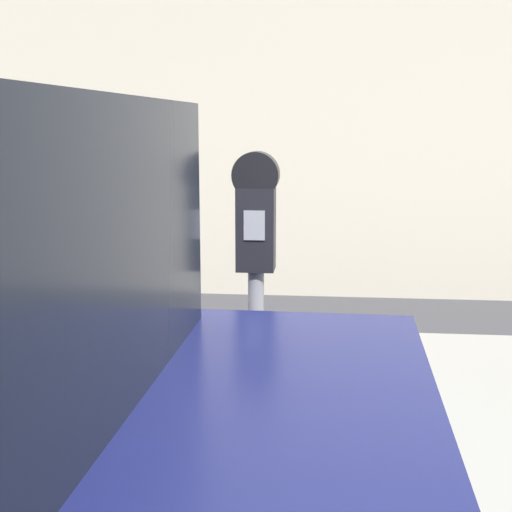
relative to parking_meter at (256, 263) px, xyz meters
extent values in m
cube|color=#ADAAA3|center=(-0.25, 1.18, -1.11)|extent=(24.00, 2.80, 0.12)
cube|color=beige|center=(-0.25, 4.33, 1.10)|extent=(24.00, 0.30, 4.54)
cylinder|color=gray|center=(0.00, 0.00, -0.54)|extent=(0.07, 0.07, 1.02)
cube|color=black|center=(0.00, 0.00, 0.14)|extent=(0.16, 0.14, 0.35)
cube|color=gray|center=(0.00, -0.07, 0.17)|extent=(0.09, 0.01, 0.12)
cylinder|color=black|center=(0.00, 0.00, 0.37)|extent=(0.19, 0.11, 0.19)
camera|label=1|loc=(0.29, -2.93, 0.58)|focal=50.00mm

